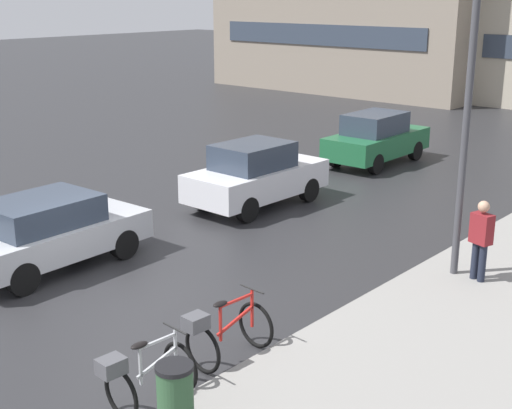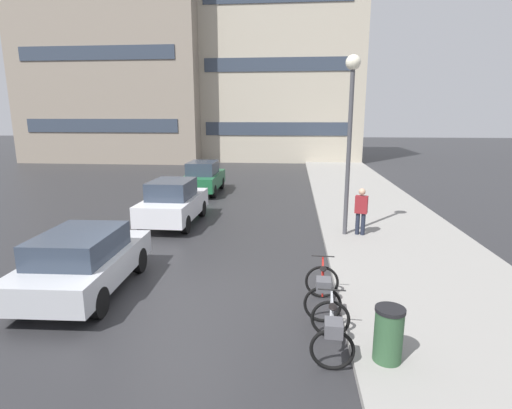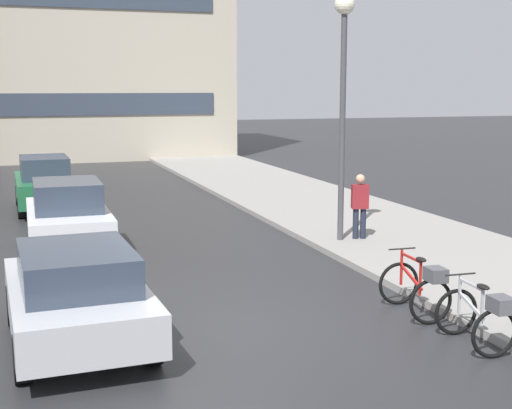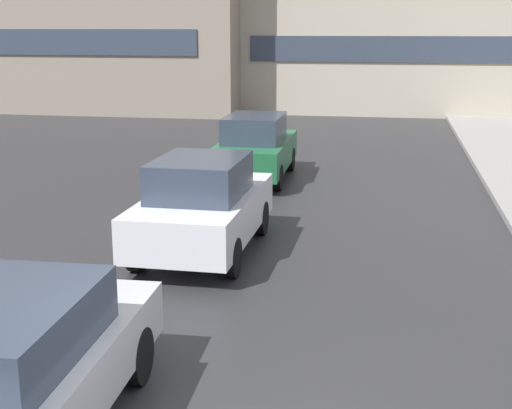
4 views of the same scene
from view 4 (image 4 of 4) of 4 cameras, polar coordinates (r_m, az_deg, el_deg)
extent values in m
cube|color=#B2B5BA|center=(7.33, -19.16, -12.96)|extent=(2.04, 4.01, 0.60)
cylinder|color=black|center=(8.15, -9.56, -11.85)|extent=(0.24, 0.65, 0.64)
cube|color=silver|center=(12.49, -4.23, -0.73)|extent=(1.80, 3.97, 0.72)
cube|color=#2D3847|center=(12.18, -4.48, 2.21)|extent=(1.46, 1.97, 0.65)
cylinder|color=black|center=(13.93, -5.97, -0.75)|extent=(0.23, 0.64, 0.64)
cylinder|color=black|center=(13.56, 0.35, -1.08)|extent=(0.23, 0.64, 0.64)
cylinder|color=black|center=(11.70, -9.48, -3.75)|extent=(0.23, 0.64, 0.64)
cylinder|color=black|center=(11.26, -1.99, -4.27)|extent=(0.23, 0.64, 0.64)
cube|color=#1E6038|center=(18.48, -0.04, 4.11)|extent=(1.76, 4.11, 0.71)
cube|color=#2D3847|center=(18.22, -0.12, 6.13)|extent=(1.42, 2.11, 0.66)
cylinder|color=black|center=(19.90, -1.54, 3.78)|extent=(0.23, 0.64, 0.64)
cylinder|color=black|center=(19.67, 2.73, 3.65)|extent=(0.23, 0.64, 0.64)
cylinder|color=black|center=(17.47, -3.15, 2.33)|extent=(0.23, 0.64, 0.64)
cylinder|color=black|center=(17.21, 1.70, 2.16)|extent=(0.23, 0.64, 0.64)
cube|color=#333D4C|center=(31.74, 10.53, 12.12)|extent=(12.06, 0.06, 1.10)
cube|color=#333D4C|center=(33.07, -15.94, 12.39)|extent=(12.99, 0.06, 1.10)
camera|label=1|loc=(9.15, 114.42, 4.24)|focal=50.00mm
camera|label=2|loc=(3.06, 164.07, -9.88)|focal=28.00mm
camera|label=3|loc=(6.42, -127.66, -9.42)|focal=50.00mm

